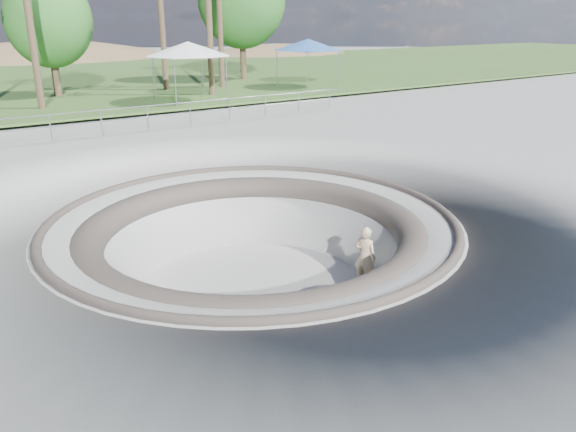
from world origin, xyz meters
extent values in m
plane|color=#B0B1AB|center=(0.00, 0.00, 0.00)|extent=(180.00, 180.00, 0.00)
torus|color=#B0B1AB|center=(0.00, 0.00, -2.00)|extent=(14.00, 14.00, 4.00)
cylinder|color=#B0B1AB|center=(0.00, 0.00, -1.95)|extent=(6.60, 6.60, 0.10)
torus|color=#453C37|center=(0.00, 0.00, -0.02)|extent=(10.24, 10.24, 0.24)
torus|color=#453C37|center=(0.00, 0.00, -0.45)|extent=(8.91, 8.91, 0.81)
cube|color=#3C5B24|center=(0.00, 34.00, 0.22)|extent=(180.00, 36.00, 0.12)
ellipsoid|color=brown|center=(8.00, 60.00, -7.87)|extent=(61.60, 44.00, 28.60)
ellipsoid|color=brown|center=(35.00, 52.00, -5.36)|extent=(42.00, 30.00, 19.50)
cylinder|color=gray|center=(0.00, 12.00, 1.17)|extent=(25.00, 0.05, 0.05)
cylinder|color=gray|center=(0.00, 12.00, 0.72)|extent=(25.00, 0.05, 0.05)
cube|color=brown|center=(2.34, -1.66, -1.82)|extent=(0.89, 0.27, 0.02)
cylinder|color=#AEAFB3|center=(2.34, -1.66, -1.86)|extent=(0.04, 0.18, 0.04)
cylinder|color=#AEAFB3|center=(2.34, -1.66, -1.86)|extent=(0.04, 0.18, 0.04)
cylinder|color=silver|center=(2.34, -1.66, -1.87)|extent=(0.07, 0.03, 0.07)
cylinder|color=silver|center=(2.34, -1.66, -1.87)|extent=(0.07, 0.03, 0.07)
cylinder|color=silver|center=(2.34, -1.66, -1.87)|extent=(0.07, 0.03, 0.07)
cylinder|color=silver|center=(2.34, -1.66, -1.87)|extent=(0.07, 0.03, 0.07)
imported|color=#CEB385|center=(2.34, -1.66, -0.99)|extent=(0.57, 0.69, 1.63)
cylinder|color=gray|center=(5.33, 16.49, 1.47)|extent=(0.06, 0.06, 2.37)
cylinder|color=gray|center=(8.35, 16.49, 1.47)|extent=(0.06, 0.06, 2.37)
cylinder|color=gray|center=(5.33, 19.51, 1.47)|extent=(0.06, 0.06, 2.37)
cylinder|color=gray|center=(8.35, 19.51, 1.47)|extent=(0.06, 0.06, 2.37)
cube|color=white|center=(6.84, 18.00, 2.76)|extent=(3.26, 3.26, 0.08)
cone|color=white|center=(6.84, 18.00, 3.13)|extent=(6.40, 6.40, 0.75)
cylinder|color=gray|center=(14.92, 18.44, 1.43)|extent=(0.06, 0.06, 2.29)
cylinder|color=gray|center=(17.83, 18.44, 1.43)|extent=(0.06, 0.06, 2.29)
cylinder|color=gray|center=(14.92, 21.35, 1.43)|extent=(0.06, 0.06, 2.29)
cylinder|color=gray|center=(17.83, 21.35, 1.43)|extent=(0.06, 0.06, 2.29)
cube|color=#3161B1|center=(16.37, 19.89, 2.68)|extent=(3.55, 3.55, 0.08)
cone|color=#3161B1|center=(16.37, 19.89, 3.04)|extent=(6.13, 6.13, 0.73)
cylinder|color=brown|center=(-0.63, 20.11, 5.41)|extent=(0.36, 0.36, 10.48)
cylinder|color=brown|center=(7.90, 23.95, 4.60)|extent=(0.36, 0.36, 8.86)
cylinder|color=brown|center=(9.16, 19.89, 5.59)|extent=(0.36, 0.36, 10.84)
cylinder|color=brown|center=(11.57, 23.09, 5.09)|extent=(0.36, 0.36, 9.84)
cylinder|color=brown|center=(1.28, 24.66, 2.23)|extent=(0.44, 0.44, 4.13)
ellipsoid|color=#2B6723|center=(1.28, 24.66, 4.59)|extent=(4.93, 4.48, 5.38)
cylinder|color=brown|center=(15.28, 26.60, 2.92)|extent=(0.44, 0.44, 5.50)
camera|label=1|loc=(-6.73, -11.37, 4.80)|focal=35.00mm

